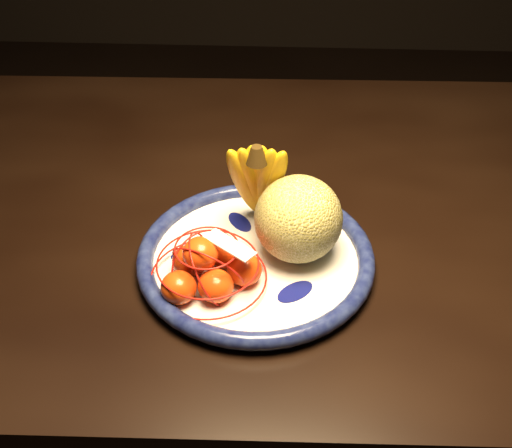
{
  "coord_description": "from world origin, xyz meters",
  "views": [
    {
      "loc": [
        0.19,
        -0.92,
        1.39
      ],
      "look_at": [
        0.16,
        -0.22,
        0.82
      ],
      "focal_mm": 45.0,
      "sensor_mm": 36.0,
      "label": 1
    }
  ],
  "objects_px": {
    "dining_table": "(187,236)",
    "banana_bunch": "(258,178)",
    "cantaloupe": "(298,219)",
    "fruit_bowl": "(256,258)",
    "mandarin_bag": "(209,268)"
  },
  "relations": [
    {
      "from": "cantaloupe",
      "to": "mandarin_bag",
      "type": "xyz_separation_m",
      "value": [
        -0.12,
        -0.07,
        -0.04
      ]
    },
    {
      "from": "fruit_bowl",
      "to": "mandarin_bag",
      "type": "relative_size",
      "value": 1.71
    },
    {
      "from": "dining_table",
      "to": "banana_bunch",
      "type": "distance_m",
      "value": 0.23
    },
    {
      "from": "banana_bunch",
      "to": "fruit_bowl",
      "type": "bearing_deg",
      "value": -89.35
    },
    {
      "from": "fruit_bowl",
      "to": "banana_bunch",
      "type": "distance_m",
      "value": 0.12
    },
    {
      "from": "fruit_bowl",
      "to": "mandarin_bag",
      "type": "distance_m",
      "value": 0.09
    },
    {
      "from": "mandarin_bag",
      "to": "cantaloupe",
      "type": "bearing_deg",
      "value": 30.01
    },
    {
      "from": "dining_table",
      "to": "fruit_bowl",
      "type": "xyz_separation_m",
      "value": [
        0.13,
        -0.15,
        0.09
      ]
    },
    {
      "from": "banana_bunch",
      "to": "mandarin_bag",
      "type": "bearing_deg",
      "value": -114.52
    },
    {
      "from": "dining_table",
      "to": "cantaloupe",
      "type": "xyz_separation_m",
      "value": [
        0.19,
        -0.14,
        0.16
      ]
    },
    {
      "from": "fruit_bowl",
      "to": "cantaloupe",
      "type": "xyz_separation_m",
      "value": [
        0.06,
        0.02,
        0.06
      ]
    },
    {
      "from": "fruit_bowl",
      "to": "cantaloupe",
      "type": "bearing_deg",
      "value": 14.54
    },
    {
      "from": "mandarin_bag",
      "to": "dining_table",
      "type": "bearing_deg",
      "value": 107.56
    },
    {
      "from": "cantaloupe",
      "to": "dining_table",
      "type": "bearing_deg",
      "value": 143.7
    },
    {
      "from": "dining_table",
      "to": "fruit_bowl",
      "type": "bearing_deg",
      "value": -51.34
    }
  ]
}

